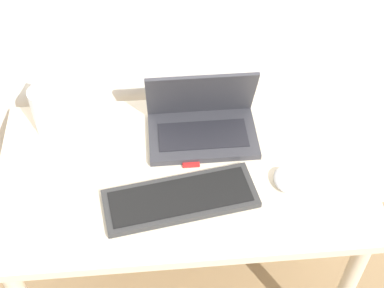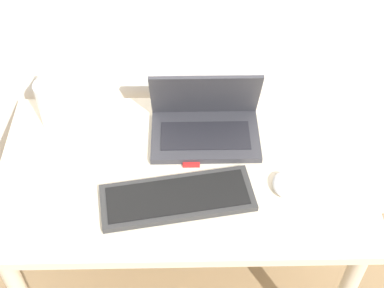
{
  "view_description": "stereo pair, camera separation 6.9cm",
  "coord_description": "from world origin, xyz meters",
  "px_view_note": "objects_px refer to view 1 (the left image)",
  "views": [
    {
      "loc": [
        -0.06,
        -0.69,
        1.92
      ],
      "look_at": [
        0.03,
        0.31,
        0.83
      ],
      "focal_mm": 50.0,
      "sensor_mm": 36.0,
      "label": 1
    },
    {
      "loc": [
        0.01,
        -0.69,
        1.92
      ],
      "look_at": [
        0.03,
        0.31,
        0.83
      ],
      "focal_mm": 50.0,
      "sensor_mm": 36.0,
      "label": 2
    }
  ],
  "objects_px": {
    "vase": "(46,103)",
    "mp3_player": "(191,160)",
    "laptop": "(202,121)",
    "keyboard": "(180,198)",
    "mouse": "(285,179)"
  },
  "relations": [
    {
      "from": "mp3_player",
      "to": "vase",
      "type": "bearing_deg",
      "value": 158.08
    },
    {
      "from": "mouse",
      "to": "laptop",
      "type": "bearing_deg",
      "value": 133.83
    },
    {
      "from": "keyboard",
      "to": "vase",
      "type": "bearing_deg",
      "value": 140.37
    },
    {
      "from": "vase",
      "to": "mouse",
      "type": "bearing_deg",
      "value": -22.21
    },
    {
      "from": "laptop",
      "to": "mp3_player",
      "type": "relative_size",
      "value": 5.96
    },
    {
      "from": "vase",
      "to": "mp3_player",
      "type": "relative_size",
      "value": 4.1
    },
    {
      "from": "laptop",
      "to": "keyboard",
      "type": "relative_size",
      "value": 0.75
    },
    {
      "from": "laptop",
      "to": "keyboard",
      "type": "height_order",
      "value": "laptop"
    },
    {
      "from": "laptop",
      "to": "keyboard",
      "type": "xyz_separation_m",
      "value": [
        -0.08,
        -0.26,
        -0.04
      ]
    },
    {
      "from": "mouse",
      "to": "mp3_player",
      "type": "bearing_deg",
      "value": 157.31
    },
    {
      "from": "laptop",
      "to": "vase",
      "type": "relative_size",
      "value": 1.45
    },
    {
      "from": "laptop",
      "to": "mp3_player",
      "type": "height_order",
      "value": "laptop"
    },
    {
      "from": "mouse",
      "to": "mp3_player",
      "type": "relative_size",
      "value": 1.61
    },
    {
      "from": "keyboard",
      "to": "vase",
      "type": "xyz_separation_m",
      "value": [
        -0.37,
        0.31,
        0.1
      ]
    },
    {
      "from": "mouse",
      "to": "vase",
      "type": "distance_m",
      "value": 0.73
    }
  ]
}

